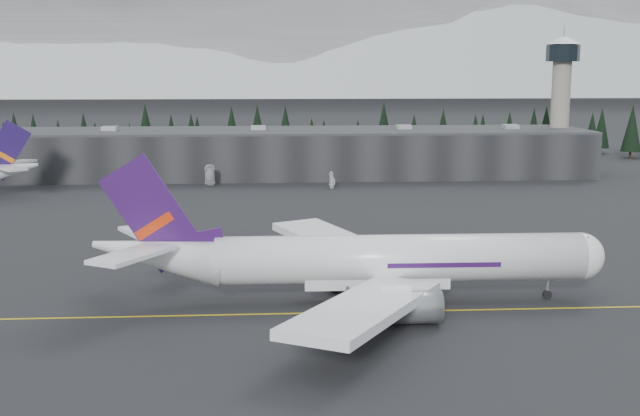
{
  "coord_description": "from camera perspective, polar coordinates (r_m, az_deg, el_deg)",
  "views": [
    {
      "loc": [
        -7.47,
        -94.47,
        28.94
      ],
      "look_at": [
        0.0,
        20.0,
        9.0
      ],
      "focal_mm": 45.0,
      "sensor_mm": 36.0,
      "label": 1
    }
  ],
  "objects": [
    {
      "name": "ground",
      "position": [
        99.09,
        0.76,
        -7.12
      ],
      "size": [
        1400.0,
        1400.0,
        0.0
      ],
      "primitive_type": "plane",
      "color": "black",
      "rests_on": "ground"
    },
    {
      "name": "taxiline",
      "position": [
        97.18,
        0.85,
        -7.46
      ],
      "size": [
        400.0,
        0.4,
        0.02
      ],
      "primitive_type": "cube",
      "color": "gold",
      "rests_on": "ground"
    },
    {
      "name": "terminal",
      "position": [
        220.76,
        -1.78,
        3.97
      ],
      "size": [
        160.0,
        30.0,
        12.6
      ],
      "color": "black",
      "rests_on": "ground"
    },
    {
      "name": "control_tower",
      "position": [
        237.33,
        16.77,
        8.11
      ],
      "size": [
        10.0,
        10.0,
        37.7
      ],
      "color": "gray",
      "rests_on": "ground"
    },
    {
      "name": "treeline",
      "position": [
        257.48,
        -2.07,
        5.08
      ],
      "size": [
        360.0,
        20.0,
        15.0
      ],
      "primitive_type": "cube",
      "color": "black",
      "rests_on": "ground"
    },
    {
      "name": "mountain_ridge",
      "position": [
        1094.88,
        -3.38,
        8.33
      ],
      "size": [
        4400.0,
        900.0,
        420.0
      ],
      "primitive_type": null,
      "color": "white",
      "rests_on": "ground"
    },
    {
      "name": "jet_main",
      "position": [
        100.46,
        2.5,
        -3.73
      ],
      "size": [
        64.54,
        59.6,
        18.98
      ],
      "rotation": [
        0.0,
        0.0,
        -0.01
      ],
      "color": "white",
      "rests_on": "ground"
    },
    {
      "name": "gse_vehicle_a",
      "position": [
        202.72,
        -7.83,
        1.78
      ],
      "size": [
        2.92,
        5.61,
        1.51
      ],
      "primitive_type": "imported",
      "rotation": [
        0.0,
        0.0,
        0.08
      ],
      "color": "#B9B9BB",
      "rests_on": "ground"
    },
    {
      "name": "gse_vehicle_b",
      "position": [
        196.33,
        0.88,
        1.6
      ],
      "size": [
        4.41,
        2.15,
        1.45
      ],
      "primitive_type": "imported",
      "rotation": [
        0.0,
        0.0,
        -1.47
      ],
      "color": "white",
      "rests_on": "ground"
    }
  ]
}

